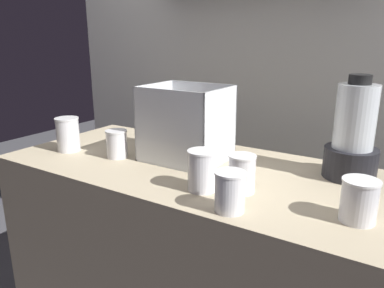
{
  "coord_description": "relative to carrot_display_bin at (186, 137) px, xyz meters",
  "views": [
    {
      "loc": [
        0.67,
        -1.06,
        1.34
      ],
      "look_at": [
        0.0,
        0.0,
        0.98
      ],
      "focal_mm": 34.64,
      "sensor_mm": 36.0,
      "label": 1
    }
  ],
  "objects": [
    {
      "name": "counter",
      "position": [
        0.06,
        -0.05,
        -0.53
      ],
      "size": [
        1.4,
        0.64,
        0.9
      ],
      "primitive_type": "cube",
      "color": "tan",
      "rests_on": "ground_plane"
    },
    {
      "name": "back_wall_unit",
      "position": [
        0.06,
        0.71,
        0.28
      ],
      "size": [
        2.6,
        0.24,
        2.5
      ],
      "color": "silver",
      "rests_on": "ground_plane"
    },
    {
      "name": "carrot_display_bin",
      "position": [
        0.0,
        0.0,
        0.0
      ],
      "size": [
        0.29,
        0.24,
        0.28
      ],
      "color": "white",
      "rests_on": "counter"
    },
    {
      "name": "blender_pitcher",
      "position": [
        0.56,
        0.13,
        0.05
      ],
      "size": [
        0.17,
        0.17,
        0.33
      ],
      "color": "black",
      "rests_on": "counter"
    },
    {
      "name": "juice_cup_pomegranate_far_left",
      "position": [
        -0.46,
        -0.16,
        -0.02
      ],
      "size": [
        0.09,
        0.09,
        0.14
      ],
      "color": "white",
      "rests_on": "counter"
    },
    {
      "name": "juice_cup_pomegranate_left",
      "position": [
        -0.23,
        -0.13,
        -0.04
      ],
      "size": [
        0.08,
        0.08,
        0.11
      ],
      "color": "white",
      "rests_on": "counter"
    },
    {
      "name": "juice_cup_carrot_middle",
      "position": [
        0.2,
        -0.22,
        -0.03
      ],
      "size": [
        0.09,
        0.09,
        0.12
      ],
      "color": "white",
      "rests_on": "counter"
    },
    {
      "name": "juice_cup_orange_right",
      "position": [
        0.31,
        -0.17,
        -0.03
      ],
      "size": [
        0.08,
        0.08,
        0.11
      ],
      "color": "white",
      "rests_on": "counter"
    },
    {
      "name": "juice_cup_beet_far_right",
      "position": [
        0.34,
        -0.31,
        -0.03
      ],
      "size": [
        0.08,
        0.08,
        0.11
      ],
      "color": "white",
      "rests_on": "counter"
    },
    {
      "name": "juice_cup_pomegranate_rightmost",
      "position": [
        0.63,
        -0.18,
        -0.04
      ],
      "size": [
        0.09,
        0.09,
        0.11
      ],
      "color": "white",
      "rests_on": "counter"
    }
  ]
}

